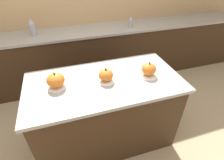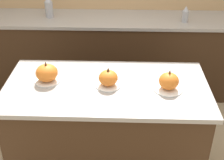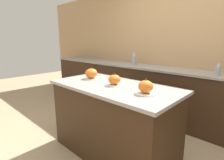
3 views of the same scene
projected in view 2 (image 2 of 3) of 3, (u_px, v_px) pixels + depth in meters
name	position (u px, v px, depth m)	size (l,w,h in m)	color
kitchen_island	(107.00, 131.00, 2.60)	(1.56, 0.79, 0.90)	#382314
back_counter	(112.00, 55.00, 3.76)	(6.00, 0.60, 0.94)	#382314
pumpkin_cake_left	(47.00, 73.00, 2.39)	(0.20, 0.20, 0.17)	white
pumpkin_cake_center	(108.00, 79.00, 2.33)	(0.19, 0.19, 0.16)	white
pumpkin_cake_right	(169.00, 82.00, 2.29)	(0.22, 0.22, 0.17)	white
bottle_tall	(49.00, 7.00, 3.48)	(0.09, 0.09, 0.25)	#99999E
bottle_short	(185.00, 14.00, 3.36)	(0.07, 0.07, 0.18)	#99999E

